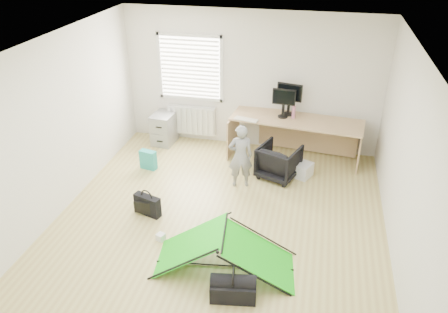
% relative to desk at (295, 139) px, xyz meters
% --- Properties ---
extents(ground, '(5.50, 5.50, 0.00)m').
position_rel_desk_xyz_m(ground, '(-0.95, -2.31, -0.41)').
color(ground, tan).
rests_on(ground, ground).
extents(back_wall, '(5.00, 0.02, 2.70)m').
position_rel_desk_xyz_m(back_wall, '(-0.95, 0.44, 0.94)').
color(back_wall, silver).
rests_on(back_wall, ground).
extents(window, '(1.20, 0.06, 1.20)m').
position_rel_desk_xyz_m(window, '(-2.15, 0.40, 1.14)').
color(window, silver).
rests_on(window, back_wall).
extents(radiator, '(1.00, 0.12, 0.60)m').
position_rel_desk_xyz_m(radiator, '(-2.15, 0.36, 0.04)').
color(radiator, silver).
rests_on(radiator, back_wall).
extents(desk, '(2.50, 1.03, 0.83)m').
position_rel_desk_xyz_m(desk, '(0.00, 0.00, 0.00)').
color(desk, tan).
rests_on(desk, ground).
extents(filing_cabinet, '(0.46, 0.58, 0.64)m').
position_rel_desk_xyz_m(filing_cabinet, '(-2.68, 0.11, -0.10)').
color(filing_cabinet, gray).
rests_on(filing_cabinet, ground).
extents(monitor_left, '(0.43, 0.12, 0.41)m').
position_rel_desk_xyz_m(monitor_left, '(-0.27, 0.06, 0.62)').
color(monitor_left, black).
rests_on(monitor_left, desk).
extents(monitor_right, '(0.49, 0.20, 0.46)m').
position_rel_desk_xyz_m(monitor_right, '(-0.18, 0.21, 0.64)').
color(monitor_right, black).
rests_on(monitor_right, desk).
extents(keyboard, '(0.47, 0.25, 0.02)m').
position_rel_desk_xyz_m(keyboard, '(-0.92, -0.23, 0.42)').
color(keyboard, beige).
rests_on(keyboard, desk).
extents(thermos, '(0.07, 0.07, 0.24)m').
position_rel_desk_xyz_m(thermos, '(-0.07, 0.05, 0.54)').
color(thermos, '#AC607D').
rests_on(thermos, desk).
extents(office_chair, '(0.85, 0.86, 0.61)m').
position_rel_desk_xyz_m(office_chair, '(-0.22, -0.73, -0.11)').
color(office_chair, black).
rests_on(office_chair, ground).
extents(person, '(0.48, 0.38, 1.15)m').
position_rel_desk_xyz_m(person, '(-0.83, -1.17, 0.16)').
color(person, gray).
rests_on(person, ground).
extents(kite, '(1.94, 1.05, 0.57)m').
position_rel_desk_xyz_m(kite, '(-0.65, -3.23, -0.13)').
color(kite, '#17C412').
rests_on(kite, ground).
extents(storage_crate, '(0.56, 0.49, 0.26)m').
position_rel_desk_xyz_m(storage_crate, '(0.13, -0.60, -0.28)').
color(storage_crate, silver).
rests_on(storage_crate, ground).
extents(tote_bag, '(0.33, 0.19, 0.36)m').
position_rel_desk_xyz_m(tote_bag, '(-2.61, -0.98, -0.23)').
color(tote_bag, teal).
rests_on(tote_bag, ground).
extents(laptop_bag, '(0.46, 0.26, 0.33)m').
position_rel_desk_xyz_m(laptop_bag, '(-2.09, -2.33, -0.25)').
color(laptop_bag, black).
rests_on(laptop_bag, ground).
extents(white_box, '(0.14, 0.14, 0.11)m').
position_rel_desk_xyz_m(white_box, '(-1.67, -2.89, -0.36)').
color(white_box, silver).
rests_on(white_box, ground).
extents(duffel_bag, '(0.60, 0.37, 0.24)m').
position_rel_desk_xyz_m(duffel_bag, '(-0.43, -3.73, -0.29)').
color(duffel_bag, black).
rests_on(duffel_bag, ground).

